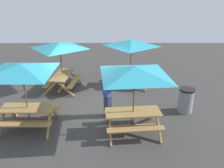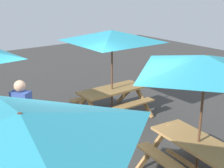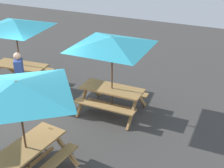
{
  "view_description": "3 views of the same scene",
  "coord_description": "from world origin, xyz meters",
  "px_view_note": "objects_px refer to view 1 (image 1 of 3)",
  "views": [
    {
      "loc": [
        -0.9,
        8.2,
        4.33
      ],
      "look_at": [
        -0.92,
        0.03,
        0.9
      ],
      "focal_mm": 35.0,
      "sensor_mm": 36.0,
      "label": 1
    },
    {
      "loc": [
        -2.7,
        -4.44,
        3.36
      ],
      "look_at": [
        1.93,
        1.73,
        0.9
      ],
      "focal_mm": 50.0,
      "sensor_mm": 36.0,
      "label": 2
    },
    {
      "loc": [
        5.24,
        -5.47,
        4.85
      ],
      "look_at": [
        1.93,
        1.73,
        0.9
      ],
      "focal_mm": 50.0,
      "sensor_mm": 36.0,
      "label": 3
    }
  ],
  "objects_px": {
    "picnic_table_2": "(22,73)",
    "person_standing": "(108,95)",
    "picnic_table_1": "(135,76)",
    "picnic_table_0": "(60,49)",
    "picnic_table_3": "(131,46)",
    "trash_bin_gray": "(186,100)"
  },
  "relations": [
    {
      "from": "picnic_table_2",
      "to": "person_standing",
      "type": "bearing_deg",
      "value": -165.31
    },
    {
      "from": "picnic_table_1",
      "to": "picnic_table_2",
      "type": "height_order",
      "value": "same"
    },
    {
      "from": "picnic_table_0",
      "to": "picnic_table_1",
      "type": "xyz_separation_m",
      "value": [
        -3.02,
        3.48,
        0.0
      ]
    },
    {
      "from": "picnic_table_1",
      "to": "picnic_table_0",
      "type": "bearing_deg",
      "value": -54.24
    },
    {
      "from": "picnic_table_2",
      "to": "picnic_table_3",
      "type": "bearing_deg",
      "value": -135.77
    },
    {
      "from": "picnic_table_1",
      "to": "picnic_table_2",
      "type": "xyz_separation_m",
      "value": [
        3.53,
        -0.29,
        0.0
      ]
    },
    {
      "from": "picnic_table_1",
      "to": "trash_bin_gray",
      "type": "height_order",
      "value": "picnic_table_1"
    },
    {
      "from": "picnic_table_1",
      "to": "picnic_table_3",
      "type": "xyz_separation_m",
      "value": [
        -0.24,
        -3.97,
        0.0
      ]
    },
    {
      "from": "picnic_table_2",
      "to": "picnic_table_3",
      "type": "xyz_separation_m",
      "value": [
        -3.77,
        -3.69,
        0.0
      ]
    },
    {
      "from": "picnic_table_1",
      "to": "trash_bin_gray",
      "type": "distance_m",
      "value": 2.95
    },
    {
      "from": "picnic_table_0",
      "to": "person_standing",
      "type": "height_order",
      "value": "picnic_table_0"
    },
    {
      "from": "picnic_table_3",
      "to": "picnic_table_0",
      "type": "bearing_deg",
      "value": 16.32
    },
    {
      "from": "trash_bin_gray",
      "to": "person_standing",
      "type": "xyz_separation_m",
      "value": [
        3.02,
        0.33,
        0.39
      ]
    },
    {
      "from": "picnic_table_2",
      "to": "person_standing",
      "type": "xyz_separation_m",
      "value": [
        -2.69,
        -0.71,
        -1.1
      ]
    },
    {
      "from": "picnic_table_1",
      "to": "picnic_table_2",
      "type": "relative_size",
      "value": 1.0
    },
    {
      "from": "person_standing",
      "to": "picnic_table_3",
      "type": "bearing_deg",
      "value": -52.64
    },
    {
      "from": "picnic_table_3",
      "to": "person_standing",
      "type": "bearing_deg",
      "value": 77.82
    },
    {
      "from": "person_standing",
      "to": "picnic_table_0",
      "type": "bearing_deg",
      "value": 8.5
    },
    {
      "from": "picnic_table_0",
      "to": "trash_bin_gray",
      "type": "height_order",
      "value": "picnic_table_0"
    },
    {
      "from": "picnic_table_1",
      "to": "person_standing",
      "type": "bearing_deg",
      "value": -55.02
    },
    {
      "from": "person_standing",
      "to": "picnic_table_2",
      "type": "bearing_deg",
      "value": 72.11
    },
    {
      "from": "picnic_table_0",
      "to": "picnic_table_2",
      "type": "bearing_deg",
      "value": -3.09
    }
  ]
}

